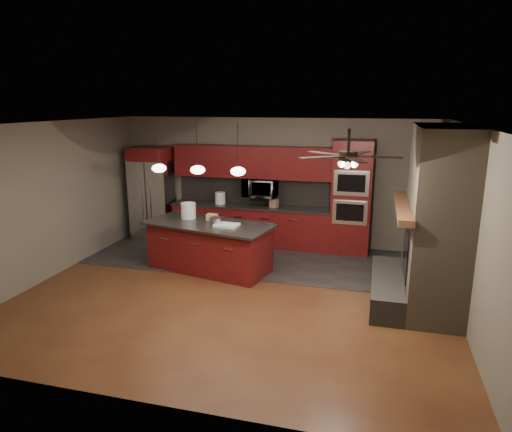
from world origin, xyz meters
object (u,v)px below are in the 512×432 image
(cardboard_box, at_px, (212,217))
(counter_box, at_px, (274,203))
(kitchen_island, at_px, (210,246))
(paint_can, at_px, (215,221))
(oven_tower, at_px, (351,198))
(counter_bucket, at_px, (220,198))
(microwave, at_px, (260,188))
(white_bucket, at_px, (188,211))
(refrigerator, at_px, (153,193))
(paint_tray, at_px, (227,225))

(cardboard_box, relative_size, counter_box, 1.08)
(kitchen_island, xyz_separation_m, paint_can, (0.16, -0.08, 0.52))
(oven_tower, bearing_deg, counter_bucket, 179.85)
(cardboard_box, bearing_deg, counter_bucket, 106.01)
(counter_box, bearing_deg, microwave, -175.83)
(microwave, distance_m, white_bucket, 1.89)
(paint_can, bearing_deg, counter_box, 68.19)
(kitchen_island, distance_m, white_bucket, 0.83)
(oven_tower, xyz_separation_m, kitchen_island, (-2.51, -1.73, -0.73))
(refrigerator, bearing_deg, cardboard_box, -36.41)
(cardboard_box, bearing_deg, white_bucket, 177.94)
(cardboard_box, bearing_deg, microwave, 73.61)
(refrigerator, bearing_deg, microwave, 2.97)
(paint_can, relative_size, paint_tray, 0.47)
(microwave, bearing_deg, refrigerator, -177.03)
(refrigerator, height_order, paint_tray, refrigerator)
(kitchen_island, relative_size, cardboard_box, 12.89)
(paint_tray, xyz_separation_m, counter_box, (0.48, 1.82, 0.05))
(oven_tower, height_order, kitchen_island, oven_tower)
(counter_bucket, height_order, counter_box, counter_bucket)
(white_bucket, bearing_deg, paint_tray, -22.18)
(microwave, relative_size, paint_tray, 1.68)
(refrigerator, distance_m, white_bucket, 2.05)
(oven_tower, height_order, counter_bucket, oven_tower)
(white_bucket, xyz_separation_m, paint_tray, (0.91, -0.37, -0.13))
(oven_tower, xyz_separation_m, paint_can, (-2.35, -1.82, -0.20))
(refrigerator, bearing_deg, white_bucket, -43.84)
(oven_tower, xyz_separation_m, counter_bucket, (-2.89, 0.01, -0.16))
(microwave, bearing_deg, cardboard_box, -108.88)
(cardboard_box, height_order, counter_bucket, counter_bucket)
(microwave, xyz_separation_m, paint_tray, (-0.14, -1.92, -0.36))
(kitchen_island, height_order, counter_bucket, counter_bucket)
(refrigerator, relative_size, counter_bucket, 8.17)
(refrigerator, bearing_deg, counter_bucket, 2.88)
(microwave, distance_m, counter_box, 0.47)
(cardboard_box, distance_m, counter_bucket, 1.59)
(refrigerator, height_order, counter_bucket, refrigerator)
(cardboard_box, height_order, counter_box, counter_box)
(refrigerator, bearing_deg, counter_box, 0.62)
(counter_bucket, relative_size, counter_box, 1.41)
(oven_tower, height_order, microwave, oven_tower)
(oven_tower, xyz_separation_m, paint_tray, (-2.11, -1.87, -0.25))
(refrigerator, distance_m, cardboard_box, 2.47)
(microwave, relative_size, white_bucket, 2.38)
(white_bucket, relative_size, counter_box, 1.66)
(oven_tower, xyz_separation_m, cardboard_box, (-2.52, -1.54, -0.21))
(oven_tower, xyz_separation_m, refrigerator, (-4.50, -0.07, -0.12))
(white_bucket, distance_m, counter_bucket, 1.51)
(refrigerator, relative_size, counter_box, 11.56)
(oven_tower, distance_m, paint_tray, 2.83)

